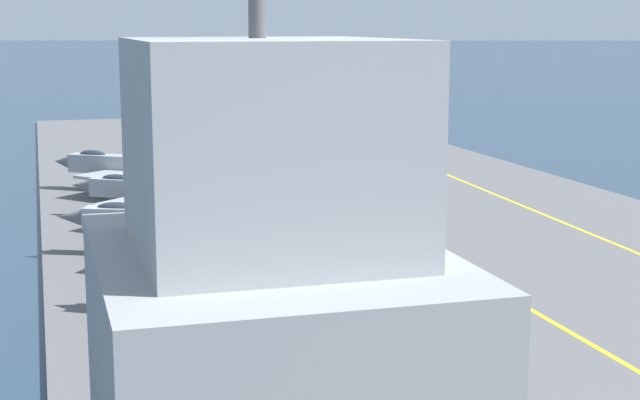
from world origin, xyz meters
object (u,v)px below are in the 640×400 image
Objects in this scene: parked_jet_fourth at (129,165)px; crew_green_vest at (377,187)px; parked_jet_third at (161,190)px; parked_jet_nearest at (216,275)px; parked_jet_second at (174,220)px; island_tower at (269,362)px.

parked_jet_fourth is 24.70m from crew_green_vest.
parked_jet_fourth reaches higher than parked_jet_third.
parked_jet_nearest is 0.97× the size of parked_jet_third.
crew_green_vest is at bearing -49.01° from parked_jet_second.
parked_jet_third is 9.37× the size of crew_green_vest.
parked_jet_fourth is 71.50m from island_tower.
crew_green_vest is at bearing -22.12° from island_tower.
parked_jet_third is at bearing -3.13° from parked_jet_second.
parked_jet_fourth reaches higher than crew_green_vest.
parked_jet_fourth is at bearing 1.11° from parked_jet_second.
parked_jet_second is 1.05× the size of parked_jet_fourth.
island_tower is (-42.59, 2.97, 4.25)m from parked_jet_second.
parked_jet_second is 42.90m from island_tower.
parked_jet_third is at bearing -175.28° from parked_jet_fourth.
parked_jet_second is at bearing 176.87° from parked_jet_third.
parked_jet_fourth is at bearing 67.39° from crew_green_vest.
island_tower is (-55.83, 3.69, 4.29)m from parked_jet_third.
parked_jet_third is 0.99× the size of parked_jet_fourth.
parked_jet_third is 22.36m from crew_green_vest.
parked_jet_second is 13.26m from parked_jet_third.
island_tower is (-61.86, 25.15, 5.98)m from crew_green_vest.
parked_jet_fourth is (15.51, 1.28, 0.09)m from parked_jet_third.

